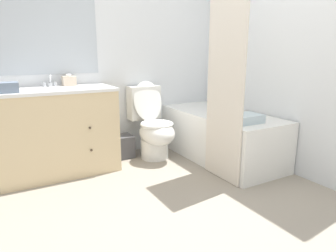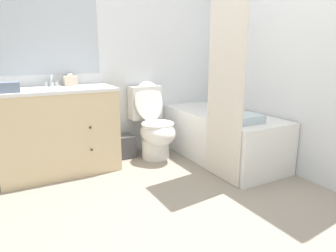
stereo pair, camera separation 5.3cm
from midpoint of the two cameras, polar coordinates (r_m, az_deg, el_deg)
The scene contains 12 objects.
ground_plane at distance 2.39m, azimuth 6.25°, elevation -16.79°, with size 14.00×14.00×0.00m, color gray.
wall_back at distance 3.63m, azimuth -9.65°, elevation 14.23°, with size 8.00×0.06×2.50m.
wall_right at distance 3.60m, azimuth 17.08°, elevation 13.80°, with size 0.05×2.73×2.50m.
vanity_cabinet at distance 3.25m, azimuth -19.71°, elevation -0.72°, with size 1.15×0.61×0.87m.
sink_faucet at distance 3.37m, azimuth -20.90°, elevation 7.69°, with size 0.14×0.12×0.12m.
toilet at distance 3.51m, azimuth -2.29°, elevation -0.19°, with size 0.38×0.68×0.89m.
bathtub at distance 3.53m, azimuth 10.52°, elevation -1.82°, with size 0.70×1.54×0.55m.
shower_curtain at distance 2.82m, azimuth 11.46°, elevation 9.71°, with size 0.01×0.51×2.04m.
wastebasket at distance 3.60m, azimuth -8.33°, elevation -3.84°, with size 0.27×0.23×0.26m.
tissue_box at distance 3.38m, azimuth -17.69°, elevation 8.26°, with size 0.13×0.11×0.13m.
hand_towel_folded at distance 3.00m, azimuth -28.08°, elevation 6.53°, with size 0.22×0.17×0.09m.
bath_towel_folded at distance 3.00m, azimuth 14.74°, elevation 1.29°, with size 0.36×0.23×0.08m.
Camera 2 is at (-1.17, -1.69, 1.22)m, focal length 32.00 mm.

